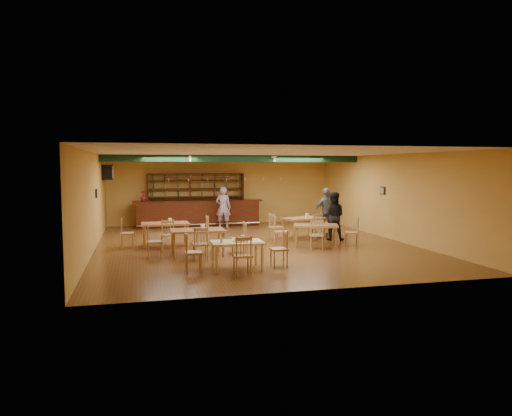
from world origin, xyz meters
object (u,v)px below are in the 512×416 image
object	(u,v)px
dining_table_d	(316,235)
patron_right_a	(333,216)
dining_table_b	(304,228)
bar_counter	(198,213)
near_table	(237,255)
dining_table_c	(198,243)
dining_table_a	(166,234)
patron_bar	(223,207)

from	to	relation	value
dining_table_d	patron_right_a	distance (m)	1.54
dining_table_b	patron_right_a	size ratio (longest dim) A/B	0.86
dining_table_b	dining_table_d	xyz separation A→B (m)	(-0.24, -1.83, -0.01)
bar_counter	near_table	size ratio (longest dim) A/B	4.24
dining_table_c	patron_right_a	size ratio (longest dim) A/B	0.91
dining_table_c	dining_table_d	distance (m)	3.99
dining_table_a	patron_right_a	distance (m)	5.77
dining_table_b	dining_table_c	distance (m)	4.90
dining_table_c	dining_table_a	bearing A→B (deg)	112.61
dining_table_b	patron_bar	bearing A→B (deg)	109.51
dining_table_b	patron_right_a	distance (m)	1.23
dining_table_d	dining_table_a	bearing A→B (deg)	-175.65
dining_table_a	patron_bar	xyz separation A→B (m)	(2.59, 3.94, 0.49)
patron_right_a	near_table	bearing A→B (deg)	69.49
dining_table_b	near_table	world-z (taller)	dining_table_b
dining_table_d	patron_bar	distance (m)	5.60
dining_table_a	patron_right_a	xyz separation A→B (m)	(5.75, -0.19, 0.47)
dining_table_c	patron_bar	xyz separation A→B (m)	(1.80, 5.93, 0.48)
bar_counter	patron_bar	bearing A→B (deg)	-41.15
patron_bar	patron_right_a	distance (m)	5.20
near_table	dining_table_a	bearing A→B (deg)	112.28
dining_table_c	near_table	world-z (taller)	dining_table_c
dining_table_d	patron_right_a	world-z (taller)	patron_right_a
dining_table_d	patron_bar	xyz separation A→B (m)	(-2.12, 5.16, 0.52)
patron_right_a	patron_bar	bearing A→B (deg)	-24.87
near_table	dining_table_c	bearing A→B (deg)	111.98
bar_counter	patron_bar	size ratio (longest dim) A/B	3.16
near_table	patron_right_a	size ratio (longest dim) A/B	0.76
bar_counter	dining_table_c	size ratio (longest dim) A/B	3.57
dining_table_b	patron_right_a	xyz separation A→B (m)	(0.80, -0.80, 0.48)
dining_table_a	dining_table_d	distance (m)	4.87
dining_table_b	bar_counter	bearing A→B (deg)	112.69
dining_table_a	patron_right_a	world-z (taller)	patron_right_a
dining_table_a	dining_table_d	size ratio (longest dim) A/B	1.07
dining_table_a	bar_counter	bearing A→B (deg)	69.27
bar_counter	dining_table_b	distance (m)	5.31
bar_counter	dining_table_a	xyz separation A→B (m)	(-1.65, -4.76, -0.19)
bar_counter	near_table	bearing A→B (deg)	-90.65
dining_table_c	near_table	xyz separation A→B (m)	(0.76, -1.95, -0.04)
near_table	patron_right_a	world-z (taller)	patron_right_a
dining_table_b	dining_table_d	bearing A→B (deg)	-113.17
bar_counter	dining_table_d	distance (m)	6.72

